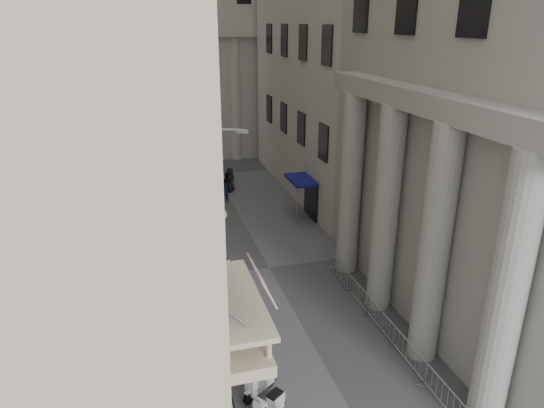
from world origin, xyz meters
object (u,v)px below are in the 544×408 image
Objects in this scene: pedestrian_a at (225,193)px; pedestrian_b at (226,183)px; info_kiosk at (209,310)px; security_tent at (197,209)px; street_lamp at (202,198)px.

pedestrian_a is 2.53m from pedestrian_b.
pedestrian_b is at bearing 62.93° from info_kiosk.
security_tent is 2.38× the size of pedestrian_a.
security_tent is at bearing 71.63° from info_kiosk.
info_kiosk is at bearing -74.62° from street_lamp.
security_tent is 2.07× the size of info_kiosk.
pedestrian_a is 0.98× the size of pedestrian_b.
info_kiosk is at bearing 83.46° from pedestrian_a.
security_tent is 8.51m from pedestrian_a.
pedestrian_b is at bearing -96.40° from pedestrian_a.
pedestrian_a is at bearing 68.34° from security_tent.
info_kiosk is (-0.33, -3.35, -4.25)m from street_lamp.
info_kiosk is 16.65m from pedestrian_a.
pedestrian_a is (3.33, 12.90, -4.39)m from street_lamp.
security_tent is 5.77m from street_lamp.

